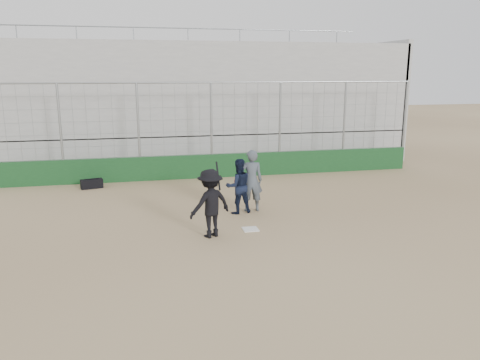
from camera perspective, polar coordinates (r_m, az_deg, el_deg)
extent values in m
plane|color=olive|center=(13.54, 1.28, -6.07)|extent=(90.00, 90.00, 0.00)
cube|color=white|center=(13.54, 1.28, -6.02)|extent=(0.44, 0.44, 0.02)
cube|color=#133D1A|center=(20.05, -3.44, 1.74)|extent=(18.00, 0.25, 1.00)
cylinder|color=gray|center=(19.81, -3.50, 6.00)|extent=(0.10, 0.10, 4.00)
cylinder|color=gray|center=(22.98, 19.40, 6.27)|extent=(0.10, 0.10, 4.00)
cylinder|color=gray|center=(19.66, -3.58, 11.79)|extent=(18.00, 0.07, 0.07)
cube|color=#9E9E9E|center=(24.83, -5.25, 4.62)|extent=(20.00, 6.70, 1.60)
cube|color=#9E9E9E|center=(24.57, -5.39, 11.32)|extent=(20.00, 6.70, 4.20)
cube|color=#9E9E9E|center=(27.68, 15.95, 9.42)|extent=(0.25, 6.70, 6.10)
cylinder|color=gray|center=(27.79, -6.38, 17.90)|extent=(20.00, 0.06, 0.06)
imported|color=black|center=(12.75, -3.65, -2.85)|extent=(1.40, 1.14, 1.89)
cylinder|color=black|center=(12.75, -2.69, 0.52)|extent=(0.07, 0.57, 0.71)
imported|color=black|center=(14.90, -0.18, -1.93)|extent=(0.98, 0.83, 1.16)
sphere|color=maroon|center=(14.78, -0.19, -0.16)|extent=(0.28, 0.28, 0.28)
imported|color=#464F59|center=(15.09, 1.38, -0.45)|extent=(0.78, 0.55, 1.82)
cube|color=black|center=(19.08, -17.62, -0.44)|extent=(0.89, 0.54, 0.35)
cylinder|color=black|center=(19.04, -17.66, 0.13)|extent=(0.53, 0.17, 0.04)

